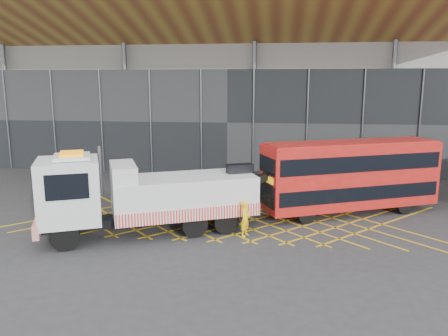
# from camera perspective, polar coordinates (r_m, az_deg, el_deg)

# --- Properties ---
(ground_plane) EXTENTS (120.00, 120.00, 0.00)m
(ground_plane) POSITION_cam_1_polar(r_m,az_deg,el_deg) (23.65, -7.74, -6.23)
(ground_plane) COLOR #2D2D30
(road_markings) EXTENTS (23.16, 7.16, 0.01)m
(road_markings) POSITION_cam_1_polar(r_m,az_deg,el_deg) (23.05, 0.02, -6.58)
(road_markings) COLOR gold
(road_markings) RESTS_ON ground_plane
(construction_building) EXTENTS (55.00, 23.97, 18.00)m
(construction_building) POSITION_cam_1_polar(r_m,az_deg,el_deg) (40.44, 1.55, 13.89)
(construction_building) COLOR #989792
(construction_building) RESTS_ON ground_plane
(recovery_truck) EXTENTS (11.33, 6.63, 4.10)m
(recovery_truck) POSITION_cam_1_polar(r_m,az_deg,el_deg) (20.62, -10.59, -3.45)
(recovery_truck) COLOR black
(recovery_truck) RESTS_ON ground_plane
(bus_towed) EXTENTS (9.74, 5.95, 3.94)m
(bus_towed) POSITION_cam_1_polar(r_m,az_deg,el_deg) (24.36, 16.22, -0.75)
(bus_towed) COLOR #AD140F
(bus_towed) RESTS_ON ground_plane
(worker) EXTENTS (0.60, 0.71, 1.67)m
(worker) POSITION_cam_1_polar(r_m,az_deg,el_deg) (20.30, 2.80, -6.61)
(worker) COLOR yellow
(worker) RESTS_ON ground_plane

